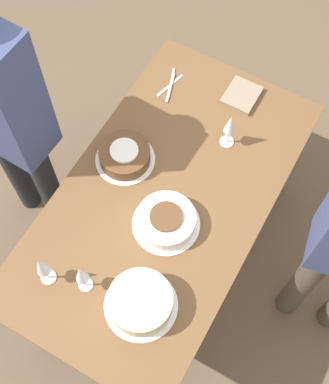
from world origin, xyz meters
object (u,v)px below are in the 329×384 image
Objects in this scene: cake_front_chocolate at (125,155)px; cake_center_white at (166,221)px; wine_glass_extra at (230,125)px; wine_glass_near at (81,274)px; cake_back_decorated at (141,302)px; wine_glass_far at (41,266)px.

cake_center_white is at bearing 59.69° from cake_front_chocolate.
cake_center_white is 1.41× the size of wine_glass_extra.
cake_center_white is 1.40× the size of wine_glass_near.
cake_back_decorated is at bearing 98.97° from wine_glass_near.
wine_glass_extra is (-0.91, 0.33, -0.01)m from wine_glass_far.
wine_glass_near is at bearing -21.16° from cake_center_white.
cake_back_decorated is 0.83m from wine_glass_extra.
cake_front_chocolate is at bearing -164.09° from wine_glass_near.
cake_front_chocolate is 0.92× the size of cake_back_decorated.
wine_glass_extra is (-0.82, -0.04, 0.09)m from cake_back_decorated.
wine_glass_extra is at bearing 159.86° from wine_glass_far.
cake_center_white is at bearing -4.88° from wine_glass_extra.
wine_glass_extra reaches higher than cake_front_chocolate.
cake_back_decorated is 1.39× the size of wine_glass_far.
cake_center_white is 0.49m from wine_glass_extra.
wine_glass_extra is (-0.86, 0.19, -0.00)m from wine_glass_near.
wine_glass_extra is at bearing 130.87° from cake_front_chocolate.
cake_front_chocolate is 1.31× the size of wine_glass_near.
wine_glass_far is at bearing -20.14° from wine_glass_extra.
wine_glass_near is (0.38, -0.15, 0.10)m from cake_center_white.
wine_glass_extra is at bearing -177.10° from cake_back_decorated.
wine_glass_near reaches higher than cake_center_white.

